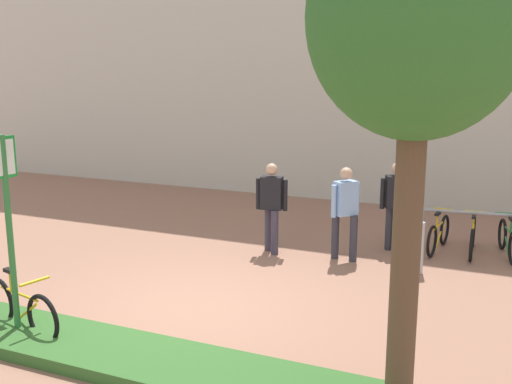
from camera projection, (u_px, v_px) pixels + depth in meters
ground_plane at (194, 307)px, 8.87m from camera, size 60.00×60.00×0.00m
building_facade at (351, 6)px, 15.42m from camera, size 28.00×1.20×10.00m
planter_strip at (125, 357)px, 7.19m from camera, size 7.00×1.10×0.16m
tree_sidewalk at (418, 23)px, 5.34m from camera, size 2.02×2.02×5.03m
parking_sign_post at (8, 209)px, 7.50m from camera, size 0.08×0.36×2.67m
bike_at_sign at (20, 308)px, 7.95m from camera, size 1.65×0.53×0.86m
bollard_steel at (419, 248)px, 10.25m from camera, size 0.16×0.16×0.90m
person_casual_tan at (345, 208)px, 10.85m from camera, size 0.49×0.50×1.72m
person_suited_navy at (272, 202)px, 11.29m from camera, size 0.61×0.32×1.72m
person_suited_dark at (396, 201)px, 11.38m from camera, size 0.57×0.38×1.72m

